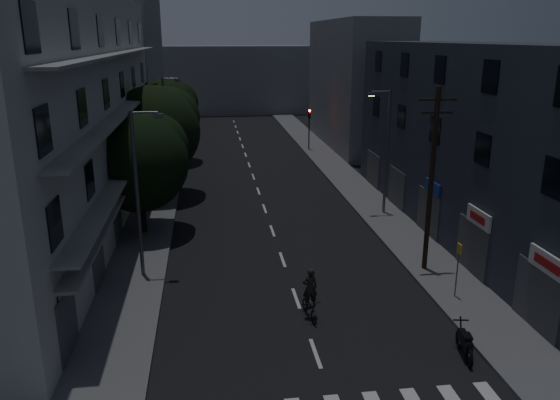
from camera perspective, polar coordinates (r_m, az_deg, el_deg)
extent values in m
plane|color=black|center=(42.20, -2.34, 1.13)|extent=(160.00, 160.00, 0.00)
cube|color=#565659|center=(42.20, -12.54, 0.83)|extent=(3.00, 90.00, 0.15)
cube|color=#565659|center=(43.48, 7.55, 1.56)|extent=(3.00, 90.00, 0.15)
cube|color=beige|center=(21.15, 3.73, -15.68)|extent=(0.15, 2.00, 0.01)
cube|color=beige|center=(25.00, 1.70, -10.22)|extent=(0.15, 2.00, 0.01)
cube|color=beige|center=(29.04, 0.26, -6.23)|extent=(0.15, 2.00, 0.01)
cube|color=beige|center=(33.20, -0.80, -3.23)|extent=(0.15, 2.00, 0.01)
cube|color=beige|center=(37.43, -1.62, -0.90)|extent=(0.15, 2.00, 0.01)
cube|color=beige|center=(41.72, -2.28, 0.95)|extent=(0.15, 2.00, 0.01)
cube|color=beige|center=(46.05, -2.81, 2.45)|extent=(0.15, 2.00, 0.01)
cube|color=beige|center=(50.41, -3.25, 3.70)|extent=(0.15, 2.00, 0.01)
cube|color=beige|center=(54.80, -3.62, 4.75)|extent=(0.15, 2.00, 0.01)
cube|color=beige|center=(59.20, -3.94, 5.64)|extent=(0.15, 2.00, 0.01)
cube|color=beige|center=(63.61, -4.21, 6.41)|extent=(0.15, 2.00, 0.01)
cube|color=beige|center=(68.04, -4.45, 7.08)|extent=(0.15, 2.00, 0.01)
cube|color=beige|center=(72.47, -4.66, 7.66)|extent=(0.15, 2.00, 0.01)
cube|color=beige|center=(76.92, -4.85, 8.18)|extent=(0.15, 2.00, 0.01)
cube|color=#B4B5AF|center=(34.78, -21.64, 8.40)|extent=(6.00, 36.00, 14.00)
cube|color=black|center=(21.37, -21.51, -10.41)|extent=(0.06, 1.60, 1.60)
cube|color=black|center=(26.74, -18.61, -4.62)|extent=(0.06, 1.60, 1.60)
cube|color=black|center=(32.32, -16.72, -0.79)|extent=(0.06, 1.60, 1.60)
cube|color=black|center=(38.03, -15.40, 1.90)|extent=(0.06, 1.60, 1.60)
cube|color=black|center=(43.82, -14.42, 3.89)|extent=(0.06, 1.60, 1.60)
cube|color=black|center=(49.66, -13.67, 5.41)|extent=(0.06, 1.60, 1.60)
cube|color=black|center=(20.19, -22.46, -2.27)|extent=(0.06, 1.60, 1.60)
cube|color=black|center=(25.79, -19.26, 2.02)|extent=(0.06, 1.60, 1.60)
cube|color=black|center=(31.55, -17.20, 4.76)|extent=(0.06, 1.60, 1.60)
cube|color=black|center=(37.38, -15.78, 6.65)|extent=(0.06, 1.60, 1.60)
cube|color=black|center=(43.26, -14.73, 8.02)|extent=(0.06, 1.60, 1.60)
cube|color=black|center=(49.16, -13.93, 9.06)|extent=(0.06, 1.60, 1.60)
cube|color=black|center=(19.46, -23.51, 6.69)|extent=(0.06, 1.60, 1.60)
cube|color=black|center=(25.23, -19.96, 9.07)|extent=(0.06, 1.60, 1.60)
cube|color=black|center=(31.09, -17.71, 10.54)|extent=(0.06, 1.60, 1.60)
cube|color=black|center=(36.99, -16.17, 11.53)|extent=(0.06, 1.60, 1.60)
cube|color=black|center=(42.92, -15.05, 12.24)|extent=(0.06, 1.60, 1.60)
cube|color=black|center=(48.87, -14.19, 12.78)|extent=(0.06, 1.60, 1.60)
cube|color=black|center=(19.24, -24.64, 16.09)|extent=(0.06, 1.60, 1.60)
cube|color=black|center=(25.06, -20.70, 16.32)|extent=(0.06, 1.60, 1.60)
cube|color=black|center=(30.95, -18.25, 16.42)|extent=(0.06, 1.60, 1.60)
cube|color=black|center=(36.87, -16.59, 16.48)|extent=(0.06, 1.60, 1.60)
cube|color=black|center=(42.82, -15.38, 16.51)|extent=(0.06, 1.60, 1.60)
cube|color=black|center=(48.78, -14.47, 16.53)|extent=(0.06, 1.60, 1.60)
cube|color=gray|center=(34.62, -15.48, 3.88)|extent=(1.00, 32.40, 0.12)
cube|color=gray|center=(34.09, -15.90, 9.13)|extent=(1.00, 32.40, 0.12)
cube|color=gray|center=(33.85, -16.34, 14.50)|extent=(1.00, 32.40, 0.12)
cube|color=gray|center=(34.83, -15.53, 2.43)|extent=(0.80, 32.40, 0.12)
cube|color=#424247|center=(21.64, -21.31, -11.83)|extent=(0.06, 2.40, 2.40)
cube|color=#424247|center=(26.95, -18.47, -5.81)|extent=(0.06, 2.40, 2.40)
cube|color=#424247|center=(32.50, -16.62, -1.80)|extent=(0.06, 2.40, 2.40)
cube|color=#424247|center=(38.18, -15.32, 1.03)|extent=(0.06, 2.40, 2.40)
cube|color=#424247|center=(43.95, -14.35, 3.13)|extent=(0.06, 2.40, 2.40)
cube|color=#424247|center=(49.78, -13.61, 4.73)|extent=(0.06, 2.40, 2.40)
cube|color=#2A2D39|center=(33.90, 20.17, 5.79)|extent=(6.00, 28.00, 11.00)
cube|color=black|center=(22.56, 26.78, 2.03)|extent=(0.06, 1.40, 1.50)
cube|color=black|center=(27.15, 20.41, 4.99)|extent=(0.06, 1.40, 1.50)
cube|color=black|center=(32.03, 15.89, 7.05)|extent=(0.06, 1.40, 1.50)
cube|color=black|center=(37.08, 12.56, 8.52)|extent=(0.06, 1.40, 1.50)
cube|color=black|center=(42.25, 10.01, 9.62)|extent=(0.06, 1.40, 1.50)
cube|color=black|center=(26.74, 21.13, 11.92)|extent=(0.06, 1.40, 1.50)
cube|color=black|center=(31.68, 16.37, 12.93)|extent=(0.06, 1.40, 1.50)
cube|color=black|center=(36.78, 12.89, 13.61)|extent=(0.06, 1.40, 1.50)
cube|color=black|center=(41.98, 10.25, 14.09)|extent=(0.06, 1.40, 1.50)
cube|color=#424247|center=(24.13, 25.24, -9.29)|extent=(0.06, 3.00, 2.60)
cube|color=#424247|center=(28.46, 19.40, -4.70)|extent=(0.06, 3.00, 2.60)
cube|color=#424247|center=(33.15, 15.21, -1.32)|extent=(0.06, 3.00, 2.60)
cube|color=#424247|center=(38.05, 12.08, 1.21)|extent=(0.06, 3.00, 2.60)
cube|color=#424247|center=(43.10, 9.68, 3.15)|extent=(0.06, 3.00, 2.60)
cube|color=silver|center=(23.06, 26.26, -6.01)|extent=(0.12, 2.40, 0.80)
cube|color=#B21414|center=(23.01, 26.10, -6.03)|extent=(0.02, 1.60, 0.36)
cube|color=silver|center=(27.47, 20.06, -1.77)|extent=(0.12, 2.20, 0.80)
cube|color=#B21414|center=(27.43, 19.92, -1.78)|extent=(0.02, 1.40, 0.36)
cube|color=navy|center=(32.21, 15.65, 1.28)|extent=(0.12, 2.00, 0.70)
cube|color=slate|center=(64.12, -15.48, 13.15)|extent=(6.00, 20.00, 16.00)
cube|color=slate|center=(59.78, 7.78, 11.92)|extent=(6.00, 20.00, 13.00)
cube|color=slate|center=(85.80, -5.27, 12.41)|extent=(24.00, 8.00, 10.00)
cylinder|color=black|center=(33.08, -14.31, -0.06)|extent=(0.44, 0.44, 3.86)
sphere|color=black|center=(32.51, -14.60, 3.85)|extent=(5.78, 5.78, 5.78)
sphere|color=black|center=(32.97, -13.05, 5.42)|extent=(4.05, 4.05, 4.05)
sphere|color=black|center=(31.96, -16.06, 4.32)|extent=(3.76, 3.76, 3.76)
cylinder|color=black|center=(40.42, -12.77, 3.39)|extent=(0.44, 0.44, 4.30)
sphere|color=black|center=(39.93, -13.00, 7.00)|extent=(6.48, 6.48, 6.48)
sphere|color=black|center=(40.52, -11.60, 8.38)|extent=(4.54, 4.54, 4.54)
sphere|color=black|center=(39.30, -14.31, 7.48)|extent=(4.21, 4.21, 4.21)
cylinder|color=black|center=(51.64, -11.80, 6.19)|extent=(0.44, 0.44, 4.12)
sphere|color=black|center=(51.26, -11.97, 8.91)|extent=(6.16, 6.16, 6.16)
sphere|color=black|center=(51.87, -10.93, 9.91)|extent=(4.31, 4.31, 4.31)
sphere|color=black|center=(50.66, -12.92, 9.29)|extent=(4.00, 4.00, 4.00)
cylinder|color=black|center=(56.51, 3.05, 6.92)|extent=(0.12, 0.12, 3.20)
cube|color=black|center=(56.20, 3.08, 8.98)|extent=(0.28, 0.22, 0.90)
sphere|color=#FF0C05|center=(56.01, 3.11, 9.30)|extent=(0.22, 0.22, 0.22)
sphere|color=#3F330C|center=(56.05, 3.11, 8.99)|extent=(0.22, 0.22, 0.22)
sphere|color=black|center=(56.09, 3.10, 8.69)|extent=(0.22, 0.22, 0.22)
cylinder|color=black|center=(55.91, -10.49, 6.56)|extent=(0.12, 0.12, 3.20)
cube|color=black|center=(55.60, -10.60, 8.64)|extent=(0.28, 0.22, 0.90)
sphere|color=black|center=(55.40, -10.63, 8.96)|extent=(0.22, 0.22, 0.22)
sphere|color=#3F330C|center=(55.44, -10.61, 8.65)|extent=(0.22, 0.22, 0.22)
sphere|color=#0CFF26|center=(55.49, -10.60, 8.35)|extent=(0.22, 0.22, 0.22)
cylinder|color=#525459|center=(26.48, -14.70, 0.43)|extent=(0.18, 0.18, 8.00)
cylinder|color=#525459|center=(25.63, -14.00, 8.88)|extent=(1.20, 0.10, 0.10)
cube|color=#525459|center=(25.59, -12.63, 8.62)|extent=(0.45, 0.25, 0.18)
cube|color=#4C4C4C|center=(25.60, -12.61, 8.40)|extent=(0.35, 0.18, 0.04)
cylinder|color=slate|center=(35.87, 11.09, 4.85)|extent=(0.18, 0.18, 8.00)
cylinder|color=slate|center=(35.11, 10.51, 11.08)|extent=(1.20, 0.10, 0.10)
cube|color=slate|center=(34.94, 9.54, 10.86)|extent=(0.45, 0.25, 0.18)
cube|color=#FFD88C|center=(34.95, 9.53, 10.69)|extent=(0.35, 0.18, 0.04)
cylinder|color=#585B60|center=(46.88, -11.89, 7.55)|extent=(0.18, 0.18, 8.00)
cylinder|color=#585B60|center=(46.41, -11.43, 12.34)|extent=(1.20, 0.10, 0.10)
cube|color=#585B60|center=(46.38, -10.66, 12.19)|extent=(0.45, 0.25, 0.18)
cube|color=#4C4C4C|center=(46.39, -10.65, 12.07)|extent=(0.35, 0.18, 0.04)
cylinder|color=black|center=(27.18, 15.51, 1.87)|extent=(0.24, 0.24, 9.00)
cube|color=black|center=(26.49, 16.17, 10.05)|extent=(1.80, 0.10, 0.10)
cube|color=black|center=(26.56, 16.07, 8.77)|extent=(1.50, 0.10, 0.10)
cylinder|color=#595B60|center=(25.53, 18.02, -7.04)|extent=(0.06, 0.06, 2.50)
cube|color=yellow|center=(25.14, 18.24, -4.84)|extent=(0.05, 0.35, 0.45)
torus|color=black|center=(21.37, 19.16, -15.33)|extent=(0.24, 0.75, 0.74)
torus|color=black|center=(22.40, 18.23, -13.66)|extent=(0.24, 0.75, 0.74)
cube|color=black|center=(21.71, 18.77, -13.72)|extent=(0.45, 1.18, 0.37)
cube|color=black|center=(21.45, 18.95, -13.29)|extent=(0.39, 0.52, 0.10)
cylinder|color=black|center=(22.13, 18.38, -12.67)|extent=(0.14, 0.46, 0.88)
cube|color=black|center=(22.07, 18.39, -11.82)|extent=(0.58, 0.14, 0.04)
imported|color=black|center=(23.26, 3.11, -11.15)|extent=(0.87, 1.84, 0.93)
imported|color=black|center=(22.86, 3.15, -9.17)|extent=(0.71, 0.52, 1.78)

